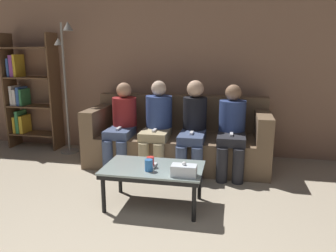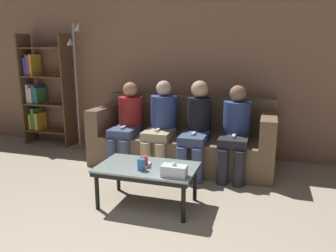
{
  "view_description": "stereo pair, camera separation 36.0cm",
  "coord_description": "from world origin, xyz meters",
  "px_view_note": "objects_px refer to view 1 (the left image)",
  "views": [
    {
      "loc": [
        0.69,
        -1.03,
        1.46
      ],
      "look_at": [
        0.0,
        2.42,
        0.65
      ],
      "focal_mm": 35.0,
      "sensor_mm": 36.0,
      "label": 1
    },
    {
      "loc": [
        1.04,
        -0.94,
        1.46
      ],
      "look_at": [
        0.0,
        2.42,
        0.65
      ],
      "focal_mm": 35.0,
      "sensor_mm": 36.0,
      "label": 2
    }
  ],
  "objects_px": {
    "tissue_box": "(184,170)",
    "seated_person_right_end": "(232,127)",
    "bookshelf": "(27,93)",
    "cup_near_left": "(150,162)",
    "game_remote": "(153,166)",
    "standing_lamp": "(66,75)",
    "seated_person_mid_left": "(157,123)",
    "cup_near_right": "(149,165)",
    "couch": "(178,139)",
    "seated_person_left_end": "(122,123)",
    "seated_person_mid_right": "(193,125)",
    "coffee_table": "(153,171)"
  },
  "relations": [
    {
      "from": "cup_near_left",
      "to": "bookshelf",
      "type": "relative_size",
      "value": 0.06
    },
    {
      "from": "couch",
      "to": "standing_lamp",
      "type": "height_order",
      "value": "standing_lamp"
    },
    {
      "from": "couch",
      "to": "seated_person_right_end",
      "type": "height_order",
      "value": "seated_person_right_end"
    },
    {
      "from": "couch",
      "to": "seated_person_right_end",
      "type": "bearing_deg",
      "value": -18.2
    },
    {
      "from": "cup_near_left",
      "to": "standing_lamp",
      "type": "height_order",
      "value": "standing_lamp"
    },
    {
      "from": "cup_near_left",
      "to": "seated_person_right_end",
      "type": "height_order",
      "value": "seated_person_right_end"
    },
    {
      "from": "seated_person_left_end",
      "to": "tissue_box",
      "type": "bearing_deg",
      "value": -51.34
    },
    {
      "from": "cup_near_right",
      "to": "seated_person_right_end",
      "type": "height_order",
      "value": "seated_person_right_end"
    },
    {
      "from": "seated_person_mid_left",
      "to": "seated_person_right_end",
      "type": "bearing_deg",
      "value": -0.88
    },
    {
      "from": "tissue_box",
      "to": "seated_person_mid_left",
      "type": "bearing_deg",
      "value": 113.01
    },
    {
      "from": "coffee_table",
      "to": "game_remote",
      "type": "bearing_deg",
      "value": 0.0
    },
    {
      "from": "seated_person_mid_left",
      "to": "seated_person_mid_right",
      "type": "height_order",
      "value": "seated_person_mid_right"
    },
    {
      "from": "cup_near_right",
      "to": "seated_person_mid_left",
      "type": "bearing_deg",
      "value": 99.44
    },
    {
      "from": "seated_person_right_end",
      "to": "seated_person_mid_left",
      "type": "bearing_deg",
      "value": 179.12
    },
    {
      "from": "cup_near_right",
      "to": "seated_person_mid_left",
      "type": "height_order",
      "value": "seated_person_mid_left"
    },
    {
      "from": "cup_near_left",
      "to": "seated_person_right_end",
      "type": "xyz_separation_m",
      "value": [
        0.73,
        1.06,
        0.12
      ]
    },
    {
      "from": "tissue_box",
      "to": "seated_person_right_end",
      "type": "xyz_separation_m",
      "value": [
        0.39,
        1.23,
        0.12
      ]
    },
    {
      "from": "seated_person_left_end",
      "to": "seated_person_mid_left",
      "type": "relative_size",
      "value": 0.97
    },
    {
      "from": "couch",
      "to": "cup_near_left",
      "type": "distance_m",
      "value": 1.3
    },
    {
      "from": "cup_near_right",
      "to": "game_remote",
      "type": "distance_m",
      "value": 0.12
    },
    {
      "from": "seated_person_mid_right",
      "to": "standing_lamp",
      "type": "bearing_deg",
      "value": 168.3
    },
    {
      "from": "coffee_table",
      "to": "game_remote",
      "type": "xyz_separation_m",
      "value": [
        0.0,
        0.0,
        0.05
      ]
    },
    {
      "from": "coffee_table",
      "to": "cup_near_left",
      "type": "bearing_deg",
      "value": -169.24
    },
    {
      "from": "standing_lamp",
      "to": "seated_person_mid_right",
      "type": "xyz_separation_m",
      "value": [
        1.86,
        -0.38,
        -0.56
      ]
    },
    {
      "from": "standing_lamp",
      "to": "seated_person_mid_right",
      "type": "relative_size",
      "value": 1.66
    },
    {
      "from": "tissue_box",
      "to": "seated_person_mid_right",
      "type": "relative_size",
      "value": 0.2
    },
    {
      "from": "cup_near_right",
      "to": "seated_person_mid_left",
      "type": "xyz_separation_m",
      "value": [
        -0.2,
        1.18,
        0.13
      ]
    },
    {
      "from": "couch",
      "to": "standing_lamp",
      "type": "xyz_separation_m",
      "value": [
        -1.63,
        0.14,
        0.82
      ]
    },
    {
      "from": "coffee_table",
      "to": "cup_near_left",
      "type": "distance_m",
      "value": 0.1
    },
    {
      "from": "standing_lamp",
      "to": "seated_person_right_end",
      "type": "height_order",
      "value": "standing_lamp"
    },
    {
      "from": "cup_near_right",
      "to": "tissue_box",
      "type": "xyz_separation_m",
      "value": [
        0.33,
        -0.06,
        -0.0
      ]
    },
    {
      "from": "seated_person_left_end",
      "to": "seated_person_mid_left",
      "type": "distance_m",
      "value": 0.46
    },
    {
      "from": "game_remote",
      "to": "seated_person_left_end",
      "type": "xyz_separation_m",
      "value": [
        -0.67,
        1.06,
        0.16
      ]
    },
    {
      "from": "tissue_box",
      "to": "standing_lamp",
      "type": "distance_m",
      "value": 2.6
    },
    {
      "from": "cup_near_left",
      "to": "game_remote",
      "type": "xyz_separation_m",
      "value": [
        0.03,
        0.01,
        -0.04
      ]
    },
    {
      "from": "tissue_box",
      "to": "seated_person_mid_left",
      "type": "relative_size",
      "value": 0.2
    },
    {
      "from": "tissue_box",
      "to": "seated_person_left_end",
      "type": "distance_m",
      "value": 1.59
    },
    {
      "from": "cup_near_left",
      "to": "standing_lamp",
      "type": "relative_size",
      "value": 0.05
    },
    {
      "from": "seated_person_mid_left",
      "to": "seated_person_right_end",
      "type": "height_order",
      "value": "seated_person_mid_left"
    },
    {
      "from": "cup_near_left",
      "to": "bookshelf",
      "type": "height_order",
      "value": "bookshelf"
    },
    {
      "from": "game_remote",
      "to": "bookshelf",
      "type": "bearing_deg",
      "value": 146.21
    },
    {
      "from": "couch",
      "to": "game_remote",
      "type": "distance_m",
      "value": 1.29
    },
    {
      "from": "tissue_box",
      "to": "seated_person_right_end",
      "type": "height_order",
      "value": "seated_person_right_end"
    },
    {
      "from": "standing_lamp",
      "to": "seated_person_right_end",
      "type": "bearing_deg",
      "value": -9.04
    },
    {
      "from": "game_remote",
      "to": "standing_lamp",
      "type": "height_order",
      "value": "standing_lamp"
    },
    {
      "from": "coffee_table",
      "to": "seated_person_mid_left",
      "type": "xyz_separation_m",
      "value": [
        -0.21,
        1.07,
        0.23
      ]
    },
    {
      "from": "cup_near_left",
      "to": "seated_person_mid_left",
      "type": "bearing_deg",
      "value": 99.73
    },
    {
      "from": "tissue_box",
      "to": "bookshelf",
      "type": "height_order",
      "value": "bookshelf"
    },
    {
      "from": "seated_person_mid_right",
      "to": "seated_person_right_end",
      "type": "bearing_deg",
      "value": 1.96
    },
    {
      "from": "seated_person_mid_right",
      "to": "couch",
      "type": "bearing_deg",
      "value": 133.47
    }
  ]
}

